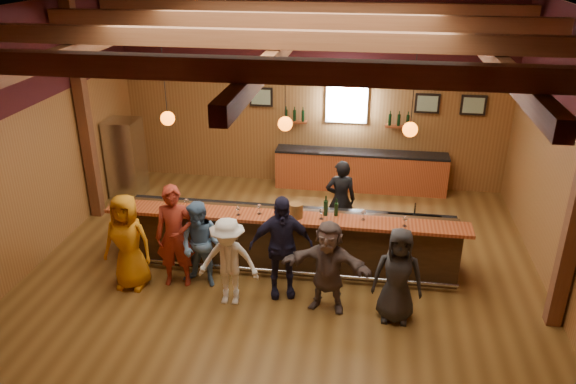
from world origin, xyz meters
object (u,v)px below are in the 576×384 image
stainless_fridge (126,158)px  bartender (341,200)px  customer_navy (281,247)px  ice_bucket (296,211)px  customer_white (229,262)px  back_bar_cabinet (360,171)px  customer_brown (328,266)px  customer_denim (201,245)px  customer_dark (398,276)px  customer_redvest (175,236)px  bottle_a (326,208)px  customer_orange (128,242)px  bar_counter (288,237)px

stainless_fridge → bartender: bearing=-15.0°
customer_navy → bartender: customer_navy is taller
ice_bucket → customer_white: bearing=-132.1°
ice_bucket → stainless_fridge: bearing=147.1°
back_bar_cabinet → stainless_fridge: stainless_fridge is taller
stainless_fridge → customer_brown: (4.95, -3.74, -0.13)m
customer_denim → bartender: 3.00m
customer_dark → bartender: 2.73m
customer_redvest → bottle_a: customer_redvest is taller
customer_orange → customer_navy: bearing=4.8°
customer_orange → bartender: (3.39, 2.26, -0.03)m
back_bar_cabinet → ice_bucket: bearing=-104.1°
customer_redvest → customer_denim: bearing=-4.8°
back_bar_cabinet → customer_white: (-1.92, -4.95, 0.28)m
back_bar_cabinet → customer_white: 5.32m
customer_denim → customer_navy: bearing=8.9°
customer_denim → customer_white: bearing=-24.8°
customer_brown → customer_navy: bearing=168.3°
stainless_fridge → ice_bucket: bearing=-32.9°
customer_redvest → customer_brown: bearing=-16.1°
customer_redvest → customer_denim: customer_redvest is taller
stainless_fridge → ice_bucket: size_ratio=7.19×
stainless_fridge → customer_orange: size_ratio=1.07×
customer_dark → ice_bucket: size_ratio=6.24×
stainless_fridge → customer_white: bearing=-48.6°
customer_orange → bartender: customer_orange is taller
customer_white → ice_bucket: bearing=47.0°
bartender → customer_denim: bearing=34.5°
bar_counter → customer_navy: (0.05, -1.01, 0.37)m
back_bar_cabinet → customer_navy: customer_navy is taller
customer_orange → customer_redvest: bearing=15.9°
customer_denim → bar_counter: bearing=47.0°
customer_dark → ice_bucket: bearing=149.7°
stainless_fridge → bottle_a: stainless_fridge is taller
back_bar_cabinet → stainless_fridge: bearing=-168.1°
bar_counter → bartender: (0.87, 1.11, 0.29)m
customer_dark → ice_bucket: (-1.71, 1.07, 0.45)m
bar_counter → customer_redvest: customer_redvest is taller
customer_white → customer_brown: size_ratio=0.98×
stainless_fridge → bartender: (4.99, -1.34, -0.08)m
bar_counter → customer_brown: bearing=-57.1°
customer_navy → bottle_a: (0.64, 0.82, 0.36)m
customer_denim → bartender: (2.20, 2.04, 0.05)m
customer_denim → customer_dark: 3.28m
bartender → ice_bucket: 1.65m
stainless_fridge → bottle_a: size_ratio=4.96×
stainless_fridge → customer_redvest: size_ratio=0.99×
customer_orange → customer_redvest: customer_redvest is taller
customer_brown → bartender: 2.40m
customer_dark → customer_orange: bearing=178.5°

